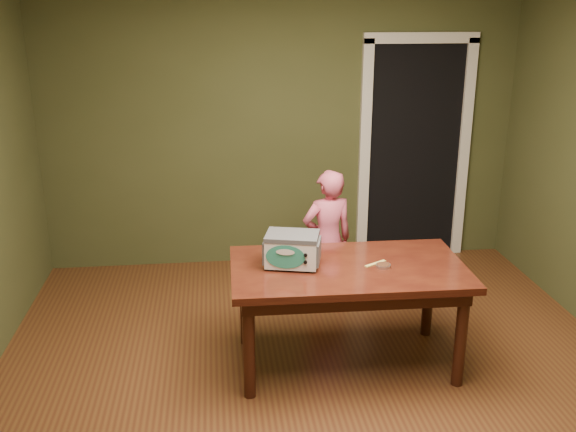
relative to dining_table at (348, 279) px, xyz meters
The scene contains 8 objects.
floor 0.84m from the dining_table, 115.96° to the right, with size 5.00×5.00×0.00m, color brown.
room_shell 1.18m from the dining_table, 115.96° to the right, with size 4.52×5.02×2.61m.
doorway 2.57m from the dining_table, 65.14° to the left, with size 1.10×0.66×2.25m.
dining_table is the anchor object (origin of this frame).
toy_oven 0.45m from the dining_table, behind, with size 0.42×0.33×0.23m.
baking_pan 0.26m from the dining_table, 12.98° to the right, with size 0.10×0.10×0.02m.
spatula 0.22m from the dining_table, ahead, with size 0.18×0.03×0.01m, color #E5D163.
child 0.91m from the dining_table, 88.76° to the left, with size 0.44×0.29×1.19m, color #E05C7A.
Camera 1 is at (-0.65, -3.49, 2.45)m, focal length 40.00 mm.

